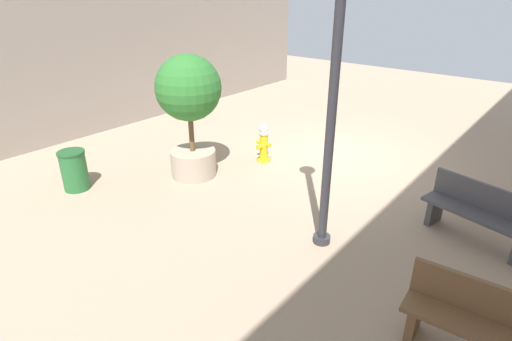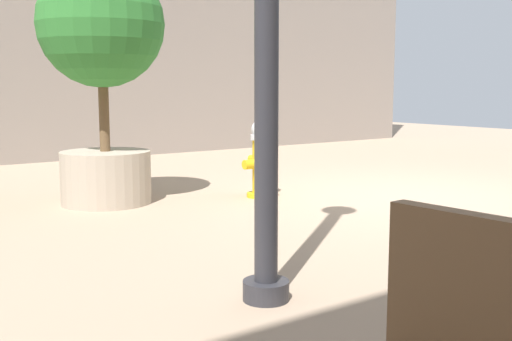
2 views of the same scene
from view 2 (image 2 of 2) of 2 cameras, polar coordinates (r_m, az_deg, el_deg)
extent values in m
plane|color=tan|center=(7.26, 14.64, -2.55)|extent=(23.40, 23.40, 0.00)
cylinder|color=gold|center=(7.13, 0.42, -2.27)|extent=(0.32, 0.32, 0.05)
cylinder|color=gold|center=(7.08, 0.42, 0.39)|extent=(0.19, 0.19, 0.62)
cylinder|color=silver|center=(7.05, 0.42, 3.12)|extent=(0.24, 0.24, 0.06)
sphere|color=silver|center=(7.04, 0.43, 3.85)|extent=(0.22, 0.22, 0.22)
cylinder|color=gold|center=(6.96, 1.08, 0.87)|extent=(0.13, 0.09, 0.09)
cylinder|color=gold|center=(7.19, -0.21, 1.09)|extent=(0.13, 0.09, 0.09)
cylinder|color=gold|center=(6.99, -0.62, 0.57)|extent=(0.11, 0.14, 0.11)
cylinder|color=tan|center=(6.92, -13.78, -0.61)|extent=(0.97, 0.97, 0.58)
cylinder|color=brown|center=(6.85, -13.99, 5.73)|extent=(0.11, 0.11, 0.95)
sphere|color=#2D722D|center=(6.88, -14.23, 13.08)|extent=(1.35, 1.35, 1.35)
cylinder|color=#2D2D33|center=(3.74, 0.93, -11.09)|extent=(0.28, 0.28, 0.12)
camera|label=1|loc=(3.86, -128.81, 37.51)|focal=28.63mm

